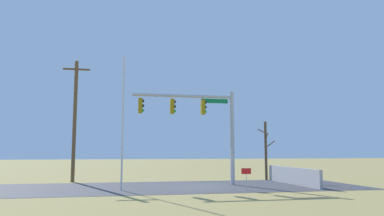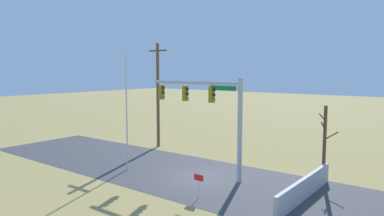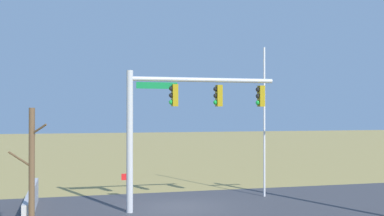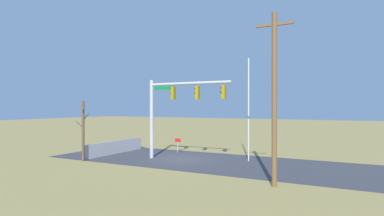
# 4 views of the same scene
# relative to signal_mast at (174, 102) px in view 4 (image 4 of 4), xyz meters

# --- Properties ---
(ground_plane) EXTENTS (160.00, 160.00, 0.00)m
(ground_plane) POSITION_rel_signal_mast_xyz_m (-0.28, -0.68, -4.33)
(ground_plane) COLOR #9E894C
(road_surface) EXTENTS (28.00, 8.00, 0.01)m
(road_surface) POSITION_rel_signal_mast_xyz_m (-4.28, -0.68, -4.32)
(road_surface) COLOR #3D3D42
(road_surface) RESTS_ON ground_plane
(sidewalk_corner) EXTENTS (6.00, 6.00, 0.01)m
(sidewalk_corner) POSITION_rel_signal_mast_xyz_m (3.04, -0.00, -4.32)
(sidewalk_corner) COLOR #B7B5AD
(sidewalk_corner) RESTS_ON ground_plane
(retaining_fence) EXTENTS (0.20, 7.09, 1.10)m
(retaining_fence) POSITION_rel_signal_mast_xyz_m (6.03, -0.36, -3.77)
(retaining_fence) COLOR #A8A8AD
(retaining_fence) RESTS_ON ground_plane
(signal_mast) EXTENTS (6.68, 0.36, 6.06)m
(signal_mast) POSITION_rel_signal_mast_xyz_m (0.00, 0.00, 0.00)
(signal_mast) COLOR #B2B5BA
(signal_mast) RESTS_ON ground_plane
(flagpole) EXTENTS (0.10, 0.10, 7.57)m
(flagpole) POSITION_rel_signal_mast_xyz_m (-5.07, -2.16, -0.54)
(flagpole) COLOR silver
(flagpole) RESTS_ON ground_plane
(utility_pole) EXTENTS (1.90, 0.26, 8.71)m
(utility_pole) POSITION_rel_signal_mast_xyz_m (-8.38, 4.36, 0.19)
(utility_pole) COLOR brown
(utility_pole) RESTS_ON ground_plane
(bare_tree) EXTENTS (1.27, 1.02, 4.42)m
(bare_tree) POSITION_rel_signal_mast_xyz_m (5.79, 3.39, -2.06)
(bare_tree) COLOR brown
(bare_tree) RESTS_ON ground_plane
(open_sign) EXTENTS (0.56, 0.04, 1.22)m
(open_sign) POSITION_rel_signal_mast_xyz_m (1.71, -3.52, -3.42)
(open_sign) COLOR silver
(open_sign) RESTS_ON ground_plane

